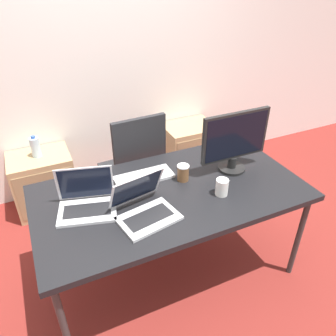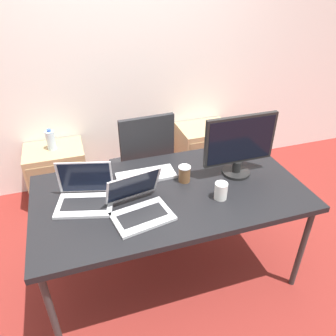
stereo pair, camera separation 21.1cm
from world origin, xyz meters
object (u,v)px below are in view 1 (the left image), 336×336
Objects in this scene: laptop_left at (144,208)px; keyboard at (144,177)px; cabinet_right at (189,149)px; mouse at (180,167)px; coffee_cup_white at (222,187)px; coffee_cup_brown at (183,173)px; monitor at (235,141)px; office_chair at (134,179)px; laptop_right at (87,202)px; water_bottle at (35,147)px; cabinet_left at (44,182)px.

keyboard is at bearing 69.50° from laptop_left.
mouse is (-0.62, -1.00, 0.50)m from cabinet_right.
coffee_cup_white is at bearing -2.23° from laptop_left.
coffee_cup_white is 0.29m from coffee_cup_brown.
cabinet_right is 1.43m from keyboard.
monitor is at bearing -3.93° from coffee_cup_brown.
office_chair is 2.66× the size of laptop_right.
laptop_right is at bearing -179.72° from monitor.
mouse is 0.15m from coffee_cup_brown.
office_chair is 0.91m from water_bottle.
laptop_right is 0.85m from coffee_cup_white.
cabinet_right is at bearing 29.44° from office_chair.
cabinet_left is 1.54m from cabinet_right.
keyboard is at bearing -57.47° from water_bottle.
laptop_left reaches higher than keyboard.
water_bottle is 1.77× the size of coffee_cup_white.
cabinet_right is at bearing -0.08° from water_bottle.
coffee_cup_white reaches higher than water_bottle.
coffee_cup_white is (1.03, -1.39, 0.54)m from cabinet_left.
monitor is 4.42× the size of coffee_cup_brown.
coffee_cup_white reaches higher than cabinet_left.
laptop_left reaches higher than cabinet_right.
cabinet_left is at bearing 127.76° from coffee_cup_brown.
mouse is (0.42, 0.36, -0.03)m from laptop_left.
keyboard is at bearing 165.76° from monitor.
water_bottle is (0.00, 0.00, 0.37)m from cabinet_left.
laptop_right is at bearing -79.85° from water_bottle.
laptop_left is at bearing -34.02° from laptop_right.
water_bottle reaches higher than cabinet_right.
cabinet_right is (1.54, 0.00, 0.00)m from cabinet_left.
laptop_right is at bearing -159.40° from keyboard.
keyboard is 0.28m from mouse.
cabinet_right is 1.37× the size of keyboard.
office_chair is 1.07m from monitor.
coffee_cup_brown is at bearing -28.89° from keyboard.
laptop_left reaches higher than coffee_cup_brown.
cabinet_left is 1.55m from laptop_left.
office_chair reaches higher than mouse.
laptop_left is 5.78× the size of mouse.
office_chair is 2.74× the size of laptop_left.
water_bottle is 1.73× the size of coffee_cup_brown.
coffee_cup_white is (0.53, -0.02, 0.01)m from laptop_left.
laptop_left is at bearing -110.50° from keyboard.
cabinet_left is 1.30m from laptop_right.
office_chair reaches higher than laptop_right.
laptop_left reaches higher than mouse.
cabinet_left is at bearing 122.58° from keyboard.
water_bottle is 1.75m from monitor.
laptop_left is (0.51, -1.37, 0.16)m from water_bottle.
monitor is at bearing 44.33° from coffee_cup_white.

